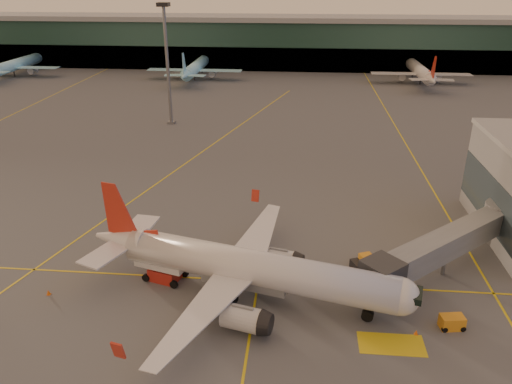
# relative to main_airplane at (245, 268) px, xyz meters

# --- Properties ---
(ground) EXTENTS (600.00, 600.00, 0.00)m
(ground) POSITION_rel_main_airplane_xyz_m (-3.87, -2.20, -3.46)
(ground) COLOR #4C4F54
(ground) RESTS_ON ground
(taxi_markings) EXTENTS (100.12, 173.00, 0.01)m
(taxi_markings) POSITION_rel_main_airplane_xyz_m (-11.19, 42.29, -3.45)
(taxi_markings) COLOR yellow
(taxi_markings) RESTS_ON ground
(terminal) EXTENTS (400.00, 20.00, 17.60)m
(terminal) POSITION_rel_main_airplane_xyz_m (-3.87, 139.59, 5.30)
(terminal) COLOR #19382D
(terminal) RESTS_ON ground
(mast_west_near) EXTENTS (2.40, 2.40, 25.60)m
(mast_west_near) POSITION_rel_main_airplane_xyz_m (-23.87, 63.80, 11.40)
(mast_west_near) COLOR slate
(mast_west_near) RESTS_ON ground
(distant_aircraft_row) EXTENTS (290.00, 34.00, 13.00)m
(distant_aircraft_row) POSITION_rel_main_airplane_xyz_m (-24.87, 115.80, -3.46)
(distant_aircraft_row) COLOR #98E5FF
(distant_aircraft_row) RESTS_ON ground
(main_airplane) EXTENTS (34.76, 31.68, 10.64)m
(main_airplane) POSITION_rel_main_airplane_xyz_m (0.00, 0.00, 0.00)
(main_airplane) COLOR silver
(main_airplane) RESTS_ON ground
(jet_bridge) EXTENTS (21.12, 19.32, 5.45)m
(jet_bridge) POSITION_rel_main_airplane_xyz_m (22.63, 7.06, 0.25)
(jet_bridge) COLOR slate
(jet_bridge) RESTS_ON ground
(catering_truck) EXTENTS (6.11, 3.96, 4.38)m
(catering_truck) POSITION_rel_main_airplane_xyz_m (-9.34, 2.38, -0.97)
(catering_truck) COLOR #AB2118
(catering_truck) RESTS_ON ground
(gpu_cart) EXTENTS (2.44, 1.69, 1.32)m
(gpu_cart) POSITION_rel_main_airplane_xyz_m (20.16, -3.36, -2.81)
(gpu_cart) COLOR orange
(gpu_cart) RESTS_ON ground
(pushback_tug) EXTENTS (3.81, 2.93, 1.74)m
(pushback_tug) POSITION_rel_main_airplane_xyz_m (13.22, 6.45, -2.75)
(pushback_tug) COLOR black
(pushback_tug) RESTS_ON ground
(cone_nose) EXTENTS (0.48, 0.48, 0.61)m
(cone_nose) POSITION_rel_main_airplane_xyz_m (19.64, -2.70, -3.16)
(cone_nose) COLOR #E25C0B
(cone_nose) RESTS_ON ground
(cone_tail) EXTENTS (0.44, 0.44, 0.56)m
(cone_tail) POSITION_rel_main_airplane_xyz_m (-20.65, -1.68, -3.19)
(cone_tail) COLOR #E25C0B
(cone_tail) RESTS_ON ground
(cone_wing_left) EXTENTS (0.48, 0.48, 0.61)m
(cone_wing_left) POSITION_rel_main_airplane_xyz_m (0.14, 17.09, -3.16)
(cone_wing_left) COLOR #E25C0B
(cone_wing_left) RESTS_ON ground
(cone_fwd) EXTENTS (0.38, 0.38, 0.49)m
(cone_fwd) POSITION_rel_main_airplane_xyz_m (16.63, -4.63, -3.22)
(cone_fwd) COLOR #E25C0B
(cone_fwd) RESTS_ON ground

